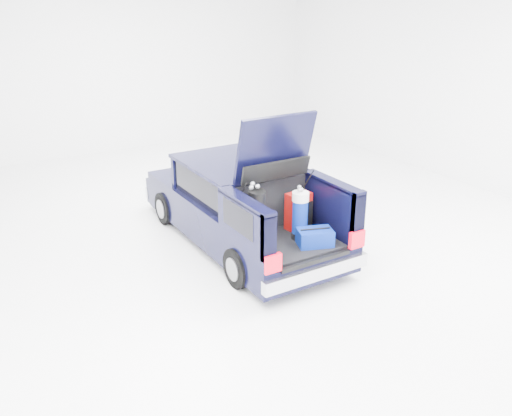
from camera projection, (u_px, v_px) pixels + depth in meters
ground at (241, 241)px, 9.60m from camera, size 14.00×14.00×0.00m
car at (238, 204)px, 9.44m from camera, size 1.87×4.65×2.47m
red_suitcase at (299, 211)px, 8.53m from camera, size 0.40×0.29×0.63m
black_golf_bag at (255, 217)px, 7.96m from camera, size 0.39×0.43×0.96m
blue_golf_bag at (300, 215)px, 8.16m from camera, size 0.30×0.30×0.85m
blue_duffel at (315, 237)px, 8.04m from camera, size 0.60×0.49×0.27m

